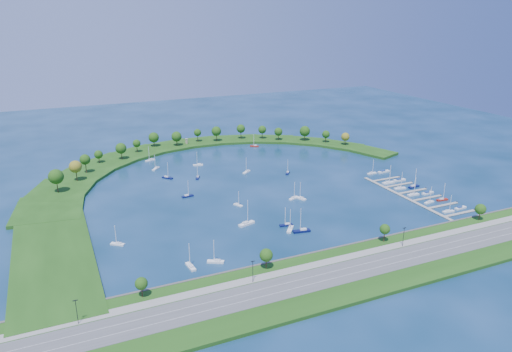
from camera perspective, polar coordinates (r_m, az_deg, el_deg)
name	(u,v)px	position (r m, az deg, el deg)	size (l,w,h in m)	color
ground	(252,185)	(320.24, -0.45, -1.06)	(700.00, 700.00, 0.00)	#07283E
south_shoreline	(361,268)	(222.83, 12.54, -10.71)	(420.00, 43.10, 11.60)	#1D4512
breakwater	(167,171)	(350.13, -10.65, 0.54)	(286.74, 247.64, 2.00)	#1D4512
breakwater_trees	(194,142)	(389.19, -7.49, 4.06)	(240.42, 93.94, 15.34)	#382314
harbor_tower	(187,141)	(418.54, -8.35, 4.17)	(2.60, 2.60, 4.41)	gray
dock_system	(414,196)	(316.76, 18.46, -2.24)	(24.28, 82.00, 1.60)	gray
moored_boat_0	(288,172)	(343.18, 3.83, 0.44)	(5.99, 7.03, 10.68)	#0A1041
moored_boat_1	(286,224)	(259.82, 3.65, -5.82)	(7.56, 3.05, 10.79)	#0A1041
moored_boat_2	(188,196)	(302.10, -8.23, -2.34)	(7.57, 2.70, 10.91)	#0A1041
moored_boat_3	(156,168)	(359.53, -11.95, 0.93)	(6.83, 7.30, 11.49)	white
moored_boat_4	(294,198)	(296.76, 4.54, -2.60)	(7.65, 5.04, 10.97)	white
moored_boat_5	(301,198)	(296.71, 5.41, -2.63)	(4.74, 7.87, 11.20)	white
moored_boat_6	(216,261)	(224.11, -4.86, -10.14)	(7.98, 5.75, 11.60)	white
moored_boat_7	(290,229)	(255.00, 4.14, -6.33)	(7.05, 8.02, 12.31)	white
moored_boat_8	(150,160)	(380.98, -12.60, 1.91)	(8.30, 4.99, 11.81)	white
moored_boat_9	(198,177)	(335.13, -7.02, -0.13)	(4.83, 7.21, 10.37)	#0A1041
moored_boat_10	(302,230)	(253.45, 5.52, -6.52)	(9.61, 4.12, 13.68)	#0A1041
moored_boat_11	(167,177)	(337.95, -10.61, -0.15)	(6.93, 7.55, 11.80)	#0A1041
moored_boat_12	(118,243)	(248.80, -16.30, -7.78)	(6.95, 6.07, 10.65)	white
moored_boat_13	(198,164)	(363.10, -6.98, 1.39)	(7.70, 3.69, 10.91)	white
moored_boat_14	(238,204)	(285.73, -2.17, -3.43)	(4.53, 6.39, 9.26)	white
moored_boat_15	(247,171)	(344.50, -1.13, 0.56)	(7.62, 6.57, 11.63)	white
moored_boat_16	(247,223)	(260.47, -1.15, -5.70)	(10.05, 5.39, 14.23)	white
moored_boat_17	(255,146)	(412.30, -0.18, 3.66)	(7.31, 6.08, 11.02)	maroon
moored_boat_18	(191,266)	(221.27, -7.86, -10.66)	(3.09, 8.31, 11.94)	white
docked_boat_0	(448,211)	(298.17, 22.12, -3.91)	(7.44, 2.93, 10.65)	white
docked_boat_1	(460,208)	(306.20, 23.35, -3.54)	(8.26, 2.93, 1.65)	white
docked_boat_2	(429,202)	(308.13, 20.09, -2.92)	(7.38, 3.02, 10.53)	white
docked_boat_3	(442,199)	(315.21, 21.48, -2.60)	(7.72, 2.68, 11.15)	maroon
docked_boat_4	(413,194)	(317.43, 18.37, -2.08)	(8.10, 2.30, 11.90)	white
docked_boat_5	(428,193)	(323.38, 19.93, -1.92)	(8.90, 3.27, 1.78)	white
docked_boat_6	(400,188)	(326.16, 16.91, -1.37)	(8.20, 3.38, 11.69)	white
docked_boat_7	(414,186)	(331.99, 18.43, -1.17)	(9.00, 3.85, 12.82)	#0A1041
docked_boat_8	(388,182)	(334.48, 15.62, -0.73)	(8.99, 2.68, 13.14)	white
docked_boat_9	(399,180)	(341.96, 16.85, -0.46)	(9.20, 2.64, 1.87)	white
docked_boat_10	(372,173)	(351.54, 13.76, 0.37)	(7.47, 2.60, 10.79)	white
docked_boat_11	(384,172)	(357.08, 15.08, 0.53)	(9.78, 3.57, 1.95)	white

